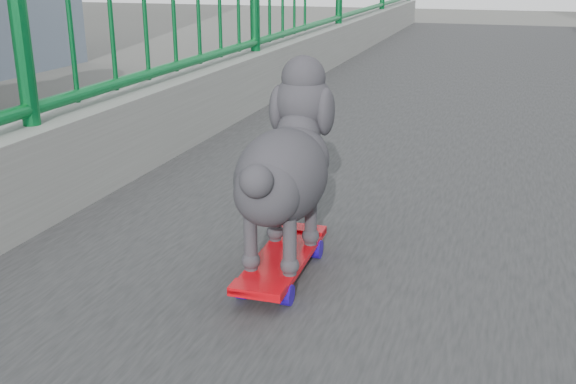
{
  "coord_description": "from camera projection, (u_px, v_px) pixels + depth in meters",
  "views": [
    {
      "loc": [
        0.02,
        2.27,
        7.78
      ],
      "look_at": [
        -0.5,
        3.85,
        7.22
      ],
      "focal_mm": 42.0,
      "sensor_mm": 36.0,
      "label": 1
    }
  ],
  "objects": [
    {
      "name": "car_1",
      "position": [
        88.0,
        268.0,
        16.29
      ],
      "size": [
        1.7,
        4.86,
        1.6
      ],
      "primitive_type": "imported",
      "color": "silver",
      "rests_on": "ground"
    },
    {
      "name": "skateboard",
      "position": [
        282.0,
        261.0,
        1.76
      ],
      "size": [
        0.15,
        0.45,
        0.06
      ],
      "rotation": [
        0.0,
        0.0,
        0.02
      ],
      "color": "red",
      "rests_on": "footbridge"
    },
    {
      "name": "poodle",
      "position": [
        285.0,
        165.0,
        1.71
      ],
      "size": [
        0.23,
        0.54,
        0.45
      ],
      "rotation": [
        0.0,
        0.0,
        0.02
      ],
      "color": "#2A282D",
      "rests_on": "skateboard"
    }
  ]
}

